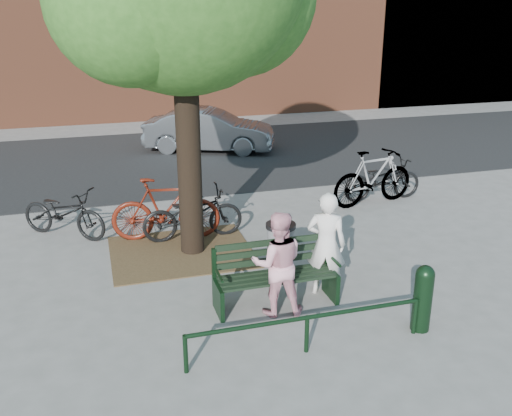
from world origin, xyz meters
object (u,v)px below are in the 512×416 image
object	(u,v)px
park_bench	(275,273)
person_right	(278,264)
litter_bin	(280,252)
person_left	(326,244)
parked_car	(209,130)
bollard	(423,296)
bicycle_c	(193,214)

from	to	relation	value
park_bench	person_right	distance (m)	0.38
park_bench	litter_bin	xyz separation A→B (m)	(0.31, 0.66, -0.00)
person_left	litter_bin	bearing A→B (deg)	-21.29
litter_bin	parked_car	world-z (taller)	parked_car
bollard	bicycle_c	xyz separation A→B (m)	(-2.31, 3.89, -0.01)
bicycle_c	parked_car	xyz separation A→B (m)	(1.65, 6.34, 0.13)
litter_bin	parked_car	distance (m)	8.37
bicycle_c	bollard	bearing A→B (deg)	-150.28
park_bench	bicycle_c	world-z (taller)	park_bench
bollard	litter_bin	size ratio (longest dim) A/B	0.99
park_bench	bollard	xyz separation A→B (m)	(1.63, -1.22, 0.02)
litter_bin	bicycle_c	distance (m)	2.24
person_right	litter_bin	xyz separation A→B (m)	(0.36, 0.93, -0.27)
bollard	litter_bin	bearing A→B (deg)	125.05
litter_bin	bicycle_c	xyz separation A→B (m)	(-0.99, 2.01, 0.01)
person_left	bollard	xyz separation A→B (m)	(0.83, -1.29, -0.29)
bicycle_c	parked_car	distance (m)	6.55
park_bench	bicycle_c	size ratio (longest dim) A/B	0.95
person_left	bicycle_c	size ratio (longest dim) A/B	0.86
litter_bin	bicycle_c	world-z (taller)	bicycle_c
person_right	litter_bin	world-z (taller)	person_right
bollard	bicycle_c	size ratio (longest dim) A/B	0.51
bollard	bicycle_c	world-z (taller)	bicycle_c
person_left	litter_bin	world-z (taller)	person_left
person_right	bollard	xyz separation A→B (m)	(1.68, -0.95, -0.25)
person_right	bollard	bearing A→B (deg)	162.59
park_bench	bicycle_c	bearing A→B (deg)	104.31
person_right	bollard	distance (m)	1.94
person_left	parked_car	size ratio (longest dim) A/B	0.43
person_right	litter_bin	bearing A→B (deg)	-99.05
parked_car	person_right	bearing A→B (deg)	-164.21
bollard	bicycle_c	bearing A→B (deg)	120.75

